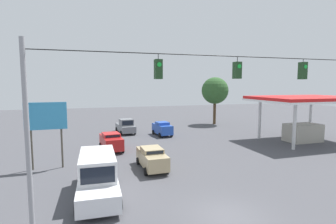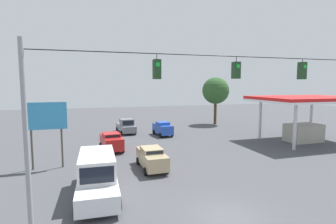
{
  "view_description": "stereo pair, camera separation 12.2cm",
  "coord_description": "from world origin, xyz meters",
  "px_view_note": "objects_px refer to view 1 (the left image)",
  "views": [
    {
      "loc": [
        7.09,
        11.97,
        7.13
      ],
      "look_at": [
        -0.18,
        -11.33,
        4.54
      ],
      "focal_mm": 28.0,
      "sensor_mm": 36.0,
      "label": 1
    },
    {
      "loc": [
        6.97,
        12.0,
        7.13
      ],
      "look_at": [
        -0.18,
        -11.33,
        4.54
      ],
      "focal_mm": 28.0,
      "sensor_mm": 36.0,
      "label": 2
    }
  ],
  "objects_px": {
    "overhead_signal_span": "(236,116)",
    "sedan_tan_withflow_mid": "(152,158)",
    "traffic_cone_third": "(84,171)",
    "tree_horizon_left": "(215,91)",
    "traffic_cone_fourth": "(86,161)",
    "roadside_billboard": "(46,121)",
    "sedan_blue_oncoming_deep": "(162,128)",
    "box_truck_white_parked_shoulder": "(98,175)",
    "sedan_red_withflow_far": "(111,141)",
    "gas_station": "(304,109)",
    "traffic_cone_second": "(85,183)",
    "pickup_truck_grey_withflow_deep": "(126,126)",
    "traffic_cone_nearest": "(85,202)"
  },
  "relations": [
    {
      "from": "sedan_blue_oncoming_deep",
      "to": "traffic_cone_fourth",
      "type": "relative_size",
      "value": 6.82
    },
    {
      "from": "box_truck_white_parked_shoulder",
      "to": "sedan_red_withflow_far",
      "type": "relative_size",
      "value": 1.59
    },
    {
      "from": "overhead_signal_span",
      "to": "traffic_cone_third",
      "type": "xyz_separation_m",
      "value": [
        7.5,
        -9.87,
        -5.25
      ]
    },
    {
      "from": "sedan_blue_oncoming_deep",
      "to": "sedan_tan_withflow_mid",
      "type": "height_order",
      "value": "sedan_blue_oncoming_deep"
    },
    {
      "from": "traffic_cone_second",
      "to": "traffic_cone_fourth",
      "type": "height_order",
      "value": "same"
    },
    {
      "from": "box_truck_white_parked_shoulder",
      "to": "sedan_tan_withflow_mid",
      "type": "xyz_separation_m",
      "value": [
        -4.58,
        -4.07,
        -0.38
      ]
    },
    {
      "from": "traffic_cone_third",
      "to": "tree_horizon_left",
      "type": "distance_m",
      "value": 31.01
    },
    {
      "from": "sedan_blue_oncoming_deep",
      "to": "traffic_cone_third",
      "type": "xyz_separation_m",
      "value": [
        10.38,
        13.45,
        -0.69
      ]
    },
    {
      "from": "box_truck_white_parked_shoulder",
      "to": "traffic_cone_nearest",
      "type": "xyz_separation_m",
      "value": [
        0.81,
        1.52,
        -1.04
      ]
    },
    {
      "from": "traffic_cone_third",
      "to": "gas_station",
      "type": "xyz_separation_m",
      "value": [
        -26.1,
        -4.55,
        3.79
      ]
    },
    {
      "from": "overhead_signal_span",
      "to": "traffic_cone_fourth",
      "type": "xyz_separation_m",
      "value": [
        7.33,
        -12.76,
        -5.25
      ]
    },
    {
      "from": "traffic_cone_fourth",
      "to": "gas_station",
      "type": "relative_size",
      "value": 0.05
    },
    {
      "from": "overhead_signal_span",
      "to": "pickup_truck_grey_withflow_deep",
      "type": "distance_m",
      "value": 27.11
    },
    {
      "from": "sedan_red_withflow_far",
      "to": "tree_horizon_left",
      "type": "bearing_deg",
      "value": -144.73
    },
    {
      "from": "box_truck_white_parked_shoulder",
      "to": "tree_horizon_left",
      "type": "relative_size",
      "value": 0.85
    },
    {
      "from": "sedan_blue_oncoming_deep",
      "to": "traffic_cone_third",
      "type": "distance_m",
      "value": 17.0
    },
    {
      "from": "overhead_signal_span",
      "to": "sedan_tan_withflow_mid",
      "type": "distance_m",
      "value": 10.87
    },
    {
      "from": "box_truck_white_parked_shoulder",
      "to": "sedan_tan_withflow_mid",
      "type": "height_order",
      "value": "box_truck_white_parked_shoulder"
    },
    {
      "from": "roadside_billboard",
      "to": "box_truck_white_parked_shoulder",
      "type": "bearing_deg",
      "value": 119.66
    },
    {
      "from": "traffic_cone_nearest",
      "to": "roadside_billboard",
      "type": "distance_m",
      "value": 9.57
    },
    {
      "from": "sedan_blue_oncoming_deep",
      "to": "traffic_cone_fourth",
      "type": "xyz_separation_m",
      "value": [
        10.2,
        10.56,
        -0.69
      ]
    },
    {
      "from": "tree_horizon_left",
      "to": "sedan_red_withflow_far",
      "type": "bearing_deg",
      "value": 35.27
    },
    {
      "from": "box_truck_white_parked_shoulder",
      "to": "tree_horizon_left",
      "type": "xyz_separation_m",
      "value": [
        -21.33,
        -25.11,
        4.64
      ]
    },
    {
      "from": "traffic_cone_third",
      "to": "gas_station",
      "type": "relative_size",
      "value": 0.05
    },
    {
      "from": "sedan_tan_withflow_mid",
      "to": "gas_station",
      "type": "height_order",
      "value": "gas_station"
    },
    {
      "from": "traffic_cone_fourth",
      "to": "sedan_tan_withflow_mid",
      "type": "bearing_deg",
      "value": 149.79
    },
    {
      "from": "sedan_blue_oncoming_deep",
      "to": "roadside_billboard",
      "type": "distance_m",
      "value": 17.51
    },
    {
      "from": "traffic_cone_fourth",
      "to": "tree_horizon_left",
      "type": "height_order",
      "value": "tree_horizon_left"
    },
    {
      "from": "sedan_red_withflow_far",
      "to": "tree_horizon_left",
      "type": "relative_size",
      "value": 0.54
    },
    {
      "from": "traffic_cone_nearest",
      "to": "gas_station",
      "type": "bearing_deg",
      "value": -158.25
    },
    {
      "from": "box_truck_white_parked_shoulder",
      "to": "sedan_red_withflow_far",
      "type": "distance_m",
      "value": 11.5
    },
    {
      "from": "tree_horizon_left",
      "to": "box_truck_white_parked_shoulder",
      "type": "bearing_deg",
      "value": 49.66
    },
    {
      "from": "box_truck_white_parked_shoulder",
      "to": "traffic_cone_third",
      "type": "distance_m",
      "value": 4.51
    },
    {
      "from": "sedan_tan_withflow_mid",
      "to": "roadside_billboard",
      "type": "xyz_separation_m",
      "value": [
        8.42,
        -2.67,
        3.1
      ]
    },
    {
      "from": "box_truck_white_parked_shoulder",
      "to": "traffic_cone_second",
      "type": "distance_m",
      "value": 1.99
    },
    {
      "from": "overhead_signal_span",
      "to": "pickup_truck_grey_withflow_deep",
      "type": "bearing_deg",
      "value": -86.22
    },
    {
      "from": "sedan_red_withflow_far",
      "to": "traffic_cone_fourth",
      "type": "height_order",
      "value": "sedan_red_withflow_far"
    },
    {
      "from": "traffic_cone_second",
      "to": "sedan_tan_withflow_mid",
      "type": "bearing_deg",
      "value": -154.42
    },
    {
      "from": "sedan_tan_withflow_mid",
      "to": "traffic_cone_third",
      "type": "distance_m",
      "value": 5.56
    },
    {
      "from": "sedan_red_withflow_far",
      "to": "traffic_cone_second",
      "type": "relative_size",
      "value": 7.55
    },
    {
      "from": "gas_station",
      "to": "traffic_cone_second",
      "type": "bearing_deg",
      "value": 15.82
    },
    {
      "from": "sedan_tan_withflow_mid",
      "to": "gas_station",
      "type": "bearing_deg",
      "value": -166.94
    },
    {
      "from": "overhead_signal_span",
      "to": "sedan_tan_withflow_mid",
      "type": "bearing_deg",
      "value": -78.37
    },
    {
      "from": "traffic_cone_fourth",
      "to": "roadside_billboard",
      "type": "height_order",
      "value": "roadside_billboard"
    },
    {
      "from": "sedan_blue_oncoming_deep",
      "to": "roadside_billboard",
      "type": "bearing_deg",
      "value": 39.65
    },
    {
      "from": "sedan_blue_oncoming_deep",
      "to": "tree_horizon_left",
      "type": "height_order",
      "value": "tree_horizon_left"
    },
    {
      "from": "tree_horizon_left",
      "to": "roadside_billboard",
      "type": "bearing_deg",
      "value": 36.14
    },
    {
      "from": "overhead_signal_span",
      "to": "pickup_truck_grey_withflow_deep",
      "type": "relative_size",
      "value": 3.66
    },
    {
      "from": "sedan_blue_oncoming_deep",
      "to": "traffic_cone_fourth",
      "type": "bearing_deg",
      "value": 46.0
    },
    {
      "from": "traffic_cone_third",
      "to": "tree_horizon_left",
      "type": "xyz_separation_m",
      "value": [
        -22.26,
        -20.82,
        5.68
      ]
    }
  ]
}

